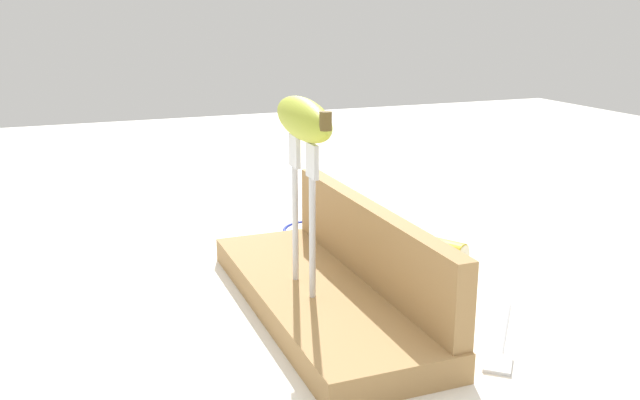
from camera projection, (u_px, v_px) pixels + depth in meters
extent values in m
plane|color=white|center=(320.00, 310.00, 0.79)|extent=(3.00, 3.00, 0.00)
cube|color=#A87F4C|center=(320.00, 297.00, 0.78)|extent=(0.41, 0.14, 0.03)
cube|color=#A87F4C|center=(370.00, 242.00, 0.79)|extent=(0.40, 0.02, 0.09)
cylinder|color=silver|center=(295.00, 224.00, 0.78)|extent=(0.01, 0.01, 0.13)
cube|color=silver|center=(295.00, 151.00, 0.76)|extent=(0.03, 0.00, 0.04)
cylinder|color=silver|center=(312.00, 239.00, 0.73)|extent=(0.01, 0.01, 0.13)
cube|color=silver|center=(312.00, 161.00, 0.71)|extent=(0.03, 0.00, 0.04)
ellipsoid|color=#B2C138|center=(303.00, 119.00, 0.72)|extent=(0.17, 0.05, 0.04)
cylinder|color=brown|center=(326.00, 121.00, 0.65)|extent=(0.01, 0.01, 0.02)
sphere|color=#3F2D19|center=(284.00, 109.00, 0.80)|extent=(0.01, 0.01, 0.01)
cylinder|color=silver|center=(504.00, 326.00, 0.74)|extent=(0.10, 0.09, 0.01)
cube|color=silver|center=(498.00, 362.00, 0.66)|extent=(0.04, 0.04, 0.01)
cylinder|color=yellow|center=(444.00, 252.00, 0.92)|extent=(0.07, 0.06, 0.04)
cylinder|color=beige|center=(463.00, 257.00, 0.91)|extent=(0.02, 0.03, 0.03)
torus|color=#1E2DA5|center=(313.00, 229.00, 1.07)|extent=(0.09, 0.09, 0.01)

